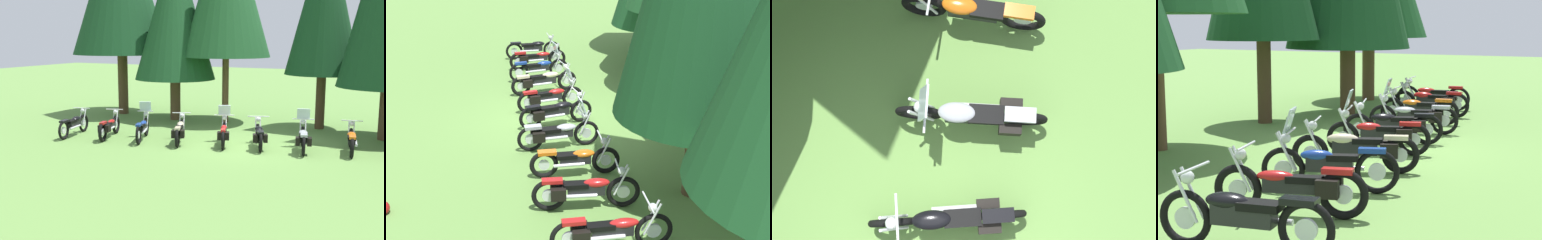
# 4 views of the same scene
# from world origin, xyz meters

# --- Properties ---
(ground_plane) EXTENTS (80.00, 80.00, 0.00)m
(ground_plane) POSITION_xyz_m (0.00, 0.00, 0.00)
(ground_plane) COLOR #608C42
(motorcycle_0) EXTENTS (0.77, 2.27, 1.01)m
(motorcycle_0) POSITION_xyz_m (-6.51, -1.08, 0.46)
(motorcycle_0) COLOR black
(motorcycle_0) RESTS_ON ground_plane
(motorcycle_1) EXTENTS (0.92, 2.21, 1.01)m
(motorcycle_1) POSITION_xyz_m (-5.04, -0.83, 0.43)
(motorcycle_1) COLOR black
(motorcycle_1) RESTS_ON ground_plane
(motorcycle_2) EXTENTS (0.97, 2.15, 1.37)m
(motorcycle_2) POSITION_xyz_m (-3.67, -0.61, 0.47)
(motorcycle_2) COLOR black
(motorcycle_2) RESTS_ON ground_plane
(motorcycle_3) EXTENTS (1.08, 2.24, 1.00)m
(motorcycle_3) POSITION_xyz_m (-2.22, -0.41, 0.45)
(motorcycle_3) COLOR black
(motorcycle_3) RESTS_ON ground_plane
(motorcycle_4) EXTENTS (0.99, 2.07, 1.36)m
(motorcycle_4) POSITION_xyz_m (-0.62, -0.10, 0.45)
(motorcycle_4) COLOR black
(motorcycle_4) RESTS_ON ground_plane
(motorcycle_5) EXTENTS (1.10, 2.14, 1.00)m
(motorcycle_5) POSITION_xyz_m (0.63, 0.11, 0.45)
(motorcycle_5) COLOR black
(motorcycle_5) RESTS_ON ground_plane
(motorcycle_6) EXTENTS (0.95, 2.18, 1.36)m
(motorcycle_6) POSITION_xyz_m (2.13, 0.24, 0.46)
(motorcycle_6) COLOR black
(motorcycle_6) RESTS_ON ground_plane
(motorcycle_7) EXTENTS (0.71, 2.18, 1.00)m
(motorcycle_7) POSITION_xyz_m (3.63, 0.73, 0.43)
(motorcycle_7) COLOR black
(motorcycle_7) RESTS_ON ground_plane
(motorcycle_8) EXTENTS (0.66, 2.33, 1.02)m
(motorcycle_8) POSITION_xyz_m (5.09, 0.91, 0.46)
(motorcycle_8) COLOR black
(motorcycle_8) RESTS_ON ground_plane
(motorcycle_9) EXTENTS (0.79, 2.33, 1.02)m
(motorcycle_9) POSITION_xyz_m (6.55, 1.36, 0.46)
(motorcycle_9) COLOR black
(motorcycle_9) RESTS_ON ground_plane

